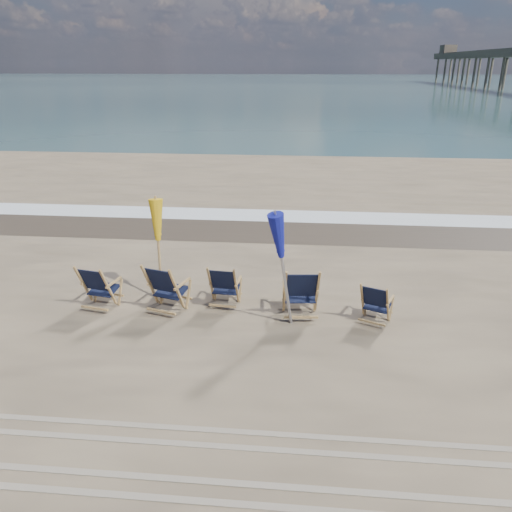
# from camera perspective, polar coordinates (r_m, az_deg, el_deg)

# --- Properties ---
(ocean) EXTENTS (400.00, 400.00, 0.00)m
(ocean) POSITION_cam_1_polar(r_m,az_deg,el_deg) (135.76, 5.25, 19.05)
(ocean) COLOR #37595C
(ocean) RESTS_ON ground
(surf_foam) EXTENTS (200.00, 1.40, 0.01)m
(surf_foam) POSITION_cam_1_polar(r_m,az_deg,el_deg) (16.68, 1.96, 4.65)
(surf_foam) COLOR silver
(surf_foam) RESTS_ON ground
(wet_sand_strip) EXTENTS (200.00, 2.60, 0.00)m
(wet_sand_strip) POSITION_cam_1_polar(r_m,az_deg,el_deg) (15.25, 1.61, 3.06)
(wet_sand_strip) COLOR #42362A
(wet_sand_strip) RESTS_ON ground
(tire_tracks) EXTENTS (80.00, 1.30, 0.01)m
(tire_tracks) POSITION_cam_1_polar(r_m,az_deg,el_deg) (6.85, -4.23, -22.56)
(tire_tracks) COLOR gray
(tire_tracks) RESTS_ON ground
(beach_chair_0) EXTENTS (0.78, 0.85, 1.02)m
(beach_chair_0) POSITION_cam_1_polar(r_m,az_deg,el_deg) (10.44, -16.52, -3.66)
(beach_chair_0) COLOR black
(beach_chair_0) RESTS_ON ground
(beach_chair_1) EXTENTS (0.90, 0.96, 1.10)m
(beach_chair_1) POSITION_cam_1_polar(r_m,az_deg,el_deg) (9.95, -9.04, -4.00)
(beach_chair_1) COLOR black
(beach_chair_1) RESTS_ON ground
(beach_chair_2) EXTENTS (0.67, 0.74, 0.96)m
(beach_chair_2) POSITION_cam_1_polar(r_m,az_deg,el_deg) (10.16, -2.27, -3.63)
(beach_chair_2) COLOR black
(beach_chair_2) RESTS_ON ground
(beach_chair_3) EXTENTS (0.79, 0.87, 1.12)m
(beach_chair_3) POSITION_cam_1_polar(r_m,az_deg,el_deg) (9.79, 7.02, -4.28)
(beach_chair_3) COLOR black
(beach_chair_3) RESTS_ON ground
(beach_chair_4) EXTENTS (0.77, 0.81, 0.88)m
(beach_chair_4) POSITION_cam_1_polar(r_m,az_deg,el_deg) (9.80, 14.81, -5.60)
(beach_chair_4) COLOR black
(beach_chair_4) RESTS_ON ground
(umbrella_yellow) EXTENTS (0.30, 0.30, 2.16)m
(umbrella_yellow) POSITION_cam_1_polar(r_m,az_deg,el_deg) (10.36, -11.24, 3.35)
(umbrella_yellow) COLOR #AE874E
(umbrella_yellow) RESTS_ON ground
(umbrella_blue) EXTENTS (0.30, 0.30, 2.34)m
(umbrella_blue) POSITION_cam_1_polar(r_m,az_deg,el_deg) (8.95, 3.35, 2.03)
(umbrella_blue) COLOR #A5A5AD
(umbrella_blue) RESTS_ON ground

